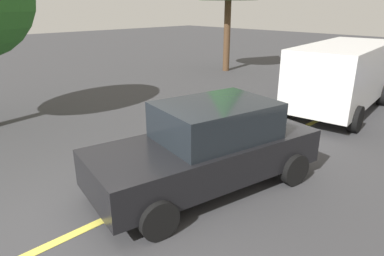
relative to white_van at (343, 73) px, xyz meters
name	(u,v)px	position (x,y,z in m)	size (l,w,h in m)	color
ground_plane	(102,221)	(-8.93, -0.05, -1.27)	(80.00, 80.00, 0.00)	#38383A
lane_marking_centre	(222,165)	(-5.93, -0.05, -1.26)	(28.00, 0.16, 0.01)	#E0D14C
white_van	(343,73)	(0.00, 0.00, 0.00)	(5.41, 2.78, 2.20)	white
car_black_near_curb	(208,146)	(-6.81, -0.45, -0.43)	(4.69, 2.61, 1.68)	black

